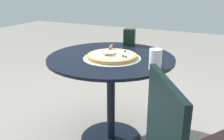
{
  "coord_description": "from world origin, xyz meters",
  "views": [
    {
      "loc": [
        -1.55,
        -0.72,
        1.19
      ],
      "look_at": [
        -0.04,
        -0.03,
        0.61
      ],
      "focal_mm": 39.92,
      "sensor_mm": 36.0,
      "label": 1
    }
  ],
  "objects_px": {
    "patio_table": "(111,80)",
    "drinking_cup": "(155,59)",
    "napkin_dispenser": "(130,37)",
    "pizza_server": "(110,49)",
    "pizza_on_tray": "(112,56)"
  },
  "relations": [
    {
      "from": "patio_table",
      "to": "drinking_cup",
      "type": "bearing_deg",
      "value": -111.19
    },
    {
      "from": "patio_table",
      "to": "napkin_dispenser",
      "type": "distance_m",
      "value": 0.44
    },
    {
      "from": "pizza_server",
      "to": "pizza_on_tray",
      "type": "bearing_deg",
      "value": -137.61
    },
    {
      "from": "patio_table",
      "to": "napkin_dispenser",
      "type": "relative_size",
      "value": 6.62
    },
    {
      "from": "napkin_dispenser",
      "to": "pizza_server",
      "type": "bearing_deg",
      "value": 78.55
    },
    {
      "from": "patio_table",
      "to": "pizza_on_tray",
      "type": "distance_m",
      "value": 0.2
    },
    {
      "from": "pizza_on_tray",
      "to": "pizza_server",
      "type": "height_order",
      "value": "pizza_server"
    },
    {
      "from": "pizza_on_tray",
      "to": "pizza_server",
      "type": "xyz_separation_m",
      "value": [
        0.04,
        0.03,
        0.04
      ]
    },
    {
      "from": "pizza_on_tray",
      "to": "drinking_cup",
      "type": "distance_m",
      "value": 0.35
    },
    {
      "from": "pizza_on_tray",
      "to": "drinking_cup",
      "type": "relative_size",
      "value": 3.22
    },
    {
      "from": "pizza_server",
      "to": "drinking_cup",
      "type": "bearing_deg",
      "value": -110.61
    },
    {
      "from": "drinking_cup",
      "to": "napkin_dispenser",
      "type": "height_order",
      "value": "napkin_dispenser"
    },
    {
      "from": "pizza_server",
      "to": "napkin_dispenser",
      "type": "bearing_deg",
      "value": -1.1
    },
    {
      "from": "patio_table",
      "to": "pizza_on_tray",
      "type": "relative_size",
      "value": 2.25
    },
    {
      "from": "pizza_on_tray",
      "to": "pizza_server",
      "type": "bearing_deg",
      "value": 42.39
    }
  ]
}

